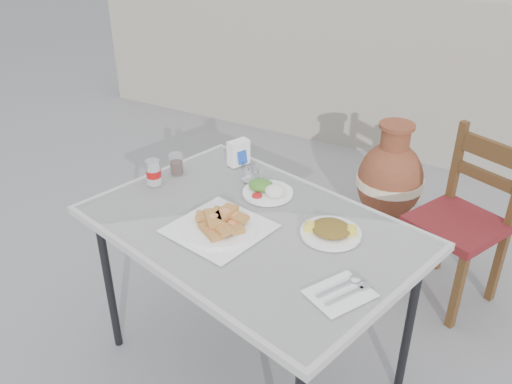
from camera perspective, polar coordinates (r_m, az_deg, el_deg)
The scene contains 13 objects.
ground at distance 2.46m, azimuth 2.30°, elevation -19.07°, with size 80.00×80.00×0.00m, color slate.
cafe_table at distance 2.06m, azimuth -0.53°, elevation -4.51°, with size 1.39×1.11×0.74m.
pide_plate at distance 1.98m, azimuth -3.90°, elevation -3.14°, with size 0.38×0.38×0.07m.
salad_rice_plate at distance 2.21m, azimuth 1.20°, elevation 0.24°, with size 0.21×0.21×0.05m.
salad_chopped_plate at distance 1.97m, azimuth 7.88°, elevation -4.01°, with size 0.22×0.22×0.05m.
soda_can at distance 2.30m, azimuth -10.74°, elevation 2.05°, with size 0.06×0.06×0.11m.
cola_glass at distance 2.39m, azimuth -8.38°, elevation 2.86°, with size 0.06×0.06×0.09m.
napkin_holder at distance 2.43m, azimuth -1.85°, elevation 4.16°, with size 0.08×0.11×0.11m.
condiment_caddy at distance 2.30m, azimuth -0.14°, elevation 1.65°, with size 0.11×0.10×0.07m.
cutlery_napkin at distance 1.73m, azimuth 9.14°, elevation -10.22°, with size 0.22×0.24×0.01m.
chair at distance 2.79m, azimuth 20.90°, elevation -2.66°, with size 0.50×0.50×0.86m.
terracotta_urn at distance 3.30m, azimuth 13.88°, elevation 1.08°, with size 0.39×0.39×0.68m.
back_wall at distance 4.21m, azimuth 18.61°, elevation 10.87°, with size 6.00×0.25×1.20m, color gray.
Camera 1 is at (0.71, -1.46, 1.84)m, focal length 38.00 mm.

